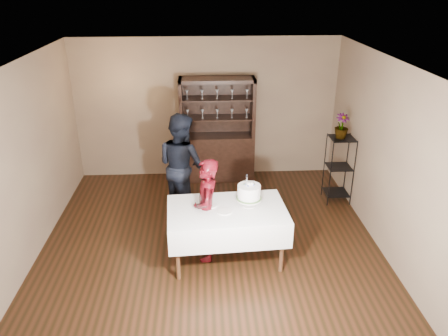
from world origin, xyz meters
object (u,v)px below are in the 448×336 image
at_px(plant_etagere, 339,167).
at_px(potted_plant, 342,126).
at_px(china_hutch, 217,147).
at_px(man, 181,165).
at_px(woman, 207,210).
at_px(cake_table, 227,221).
at_px(cake, 249,193).

xyz_separation_m(plant_etagere, potted_plant, (-0.04, -0.00, 0.75)).
height_order(china_hutch, man, china_hutch).
bearing_deg(man, woman, 150.82).
bearing_deg(woman, cake_table, 75.66).
height_order(man, cake, man).
bearing_deg(potted_plant, woman, -145.40).
distance_m(plant_etagere, cake, 2.39).
height_order(plant_etagere, potted_plant, potted_plant).
relative_size(woman, cake, 3.09).
distance_m(plant_etagere, cake_table, 2.64).
distance_m(china_hutch, cake_table, 2.71).
relative_size(cake_table, man, 0.95).
height_order(cake_table, man, man).
relative_size(china_hutch, man, 1.14).
height_order(man, potted_plant, man).
distance_m(plant_etagere, potted_plant, 0.75).
bearing_deg(cake_table, potted_plant, 39.31).
bearing_deg(woman, man, -163.22).
height_order(plant_etagere, woman, woman).
relative_size(cake_table, potted_plant, 3.96).
bearing_deg(cake, china_hutch, 97.11).
relative_size(china_hutch, woman, 1.33).
distance_m(man, potted_plant, 2.75).
distance_m(cake_table, woman, 0.31).
xyz_separation_m(plant_etagere, cake_table, (-2.06, -1.66, -0.04)).
xyz_separation_m(china_hutch, woman, (-0.25, -2.64, 0.09)).
bearing_deg(cake, cake_table, -166.57).
xyz_separation_m(plant_etagere, woman, (-2.33, -1.59, 0.10)).
height_order(plant_etagere, cake, cake).
height_order(woman, cake, woman).
bearing_deg(man, cake, 170.88).
relative_size(cake_table, woman, 1.11).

